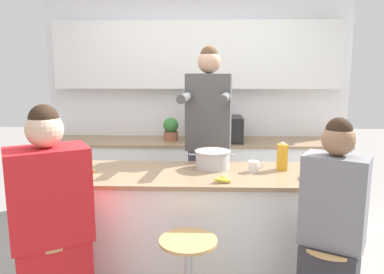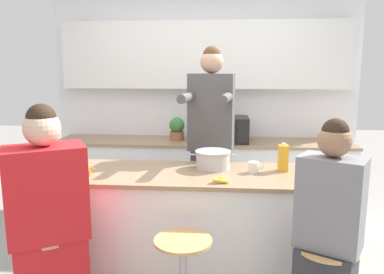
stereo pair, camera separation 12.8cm
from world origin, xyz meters
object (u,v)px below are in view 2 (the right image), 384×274
(fruit_bowl, at_px, (321,176))
(coffee_cup_far, at_px, (254,167))
(microwave, at_px, (224,129))
(kitchen_island, at_px, (191,232))
(person_seated_near, at_px, (327,252))
(coffee_cup_near, at_px, (84,171))
(person_wrapped_blanket, at_px, (50,233))
(person_cooking, at_px, (211,155))
(cooking_pot, at_px, (213,160))
(banana_bunch, at_px, (220,180))
(juice_carton, at_px, (283,158))
(potted_plant, at_px, (177,129))

(fruit_bowl, distance_m, coffee_cup_far, 0.46)
(fruit_bowl, xyz_separation_m, microwave, (-0.64, 1.59, 0.06))
(kitchen_island, height_order, person_seated_near, person_seated_near)
(kitchen_island, height_order, coffee_cup_near, coffee_cup_near)
(kitchen_island, height_order, person_wrapped_blanket, person_wrapped_blanket)
(coffee_cup_far, bearing_deg, person_seated_near, -60.01)
(person_seated_near, bearing_deg, person_cooking, 150.21)
(person_cooking, distance_m, person_wrapped_blanket, 1.49)
(cooking_pot, height_order, microwave, microwave)
(person_cooking, relative_size, person_wrapped_blanket, 1.26)
(cooking_pot, height_order, coffee_cup_near, cooking_pot)
(banana_bunch, bearing_deg, cooking_pot, 98.64)
(banana_bunch, relative_size, microwave, 0.26)
(person_wrapped_blanket, distance_m, microwave, 2.33)
(juice_carton, xyz_separation_m, microwave, (-0.43, 1.36, -0.01))
(cooking_pot, distance_m, coffee_cup_near, 0.94)
(person_cooking, bearing_deg, potted_plant, 120.53)
(person_cooking, relative_size, coffee_cup_near, 15.61)
(person_seated_near, relative_size, banana_bunch, 10.27)
(person_cooking, relative_size, cooking_pot, 5.22)
(person_wrapped_blanket, bearing_deg, cooking_pot, 7.95)
(coffee_cup_near, relative_size, coffee_cup_far, 1.10)
(person_seated_near, bearing_deg, microwave, 134.58)
(coffee_cup_near, bearing_deg, person_seated_near, -15.97)
(juice_carton, distance_m, potted_plant, 1.69)
(person_wrapped_blanket, relative_size, cooking_pot, 4.15)
(person_wrapped_blanket, bearing_deg, person_cooking, 21.53)
(microwave, bearing_deg, fruit_bowl, -67.92)
(coffee_cup_far, distance_m, potted_plant, 1.63)
(person_wrapped_blanket, height_order, coffee_cup_far, person_wrapped_blanket)
(person_seated_near, bearing_deg, kitchen_island, 172.50)
(coffee_cup_near, bearing_deg, microwave, 58.80)
(kitchen_island, xyz_separation_m, banana_bunch, (0.21, -0.24, 0.48))
(kitchen_island, bearing_deg, coffee_cup_far, 4.06)
(potted_plant, bearing_deg, coffee_cup_near, -105.33)
(kitchen_island, bearing_deg, banana_bunch, -48.57)
(kitchen_island, xyz_separation_m, potted_plant, (-0.29, 1.49, 0.54))
(banana_bunch, distance_m, potted_plant, 1.80)
(coffee_cup_near, bearing_deg, potted_plant, 74.67)
(banana_bunch, relative_size, potted_plant, 0.53)
(person_wrapped_blanket, distance_m, juice_carton, 1.66)
(juice_carton, bearing_deg, coffee_cup_near, -169.60)
(person_cooking, height_order, coffee_cup_near, person_cooking)
(person_seated_near, bearing_deg, juice_carton, 131.05)
(cooking_pot, relative_size, coffee_cup_far, 3.28)
(person_wrapped_blanket, bearing_deg, coffee_cup_far, -2.54)
(person_wrapped_blanket, height_order, banana_bunch, person_wrapped_blanket)
(person_seated_near, height_order, juice_carton, person_seated_near)
(person_wrapped_blanket, distance_m, banana_bunch, 1.10)
(cooking_pot, relative_size, juice_carton, 1.71)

